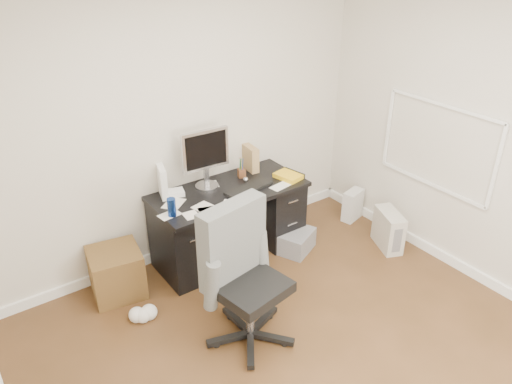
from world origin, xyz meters
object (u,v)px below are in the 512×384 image
wicker_basket (116,272)px  keyboard (249,188)px  pc_tower (388,230)px  lcd_monitor (205,159)px  desk (230,220)px  office_chair (250,280)px

wicker_basket → keyboard: bearing=-8.3°
keyboard → pc_tower: keyboard is taller
pc_tower → lcd_monitor: bearing=170.6°
keyboard → desk: bearing=132.6°
desk → lcd_monitor: 0.69m
office_chair → wicker_basket: (-0.66, 1.17, -0.37)m
desk → wicker_basket: bearing=176.3°
desk → pc_tower: desk is taller
wicker_basket → lcd_monitor: bearing=4.7°
office_chair → pc_tower: (1.93, 0.26, -0.39)m
keyboard → office_chair: office_chair is taller
pc_tower → desk: bearing=172.5°
desk → pc_tower: bearing=-30.6°
pc_tower → wicker_basket: bearing=-176.3°
pc_tower → wicker_basket: wicker_basket is taller
desk → pc_tower: size_ratio=3.69×
lcd_monitor → pc_tower: size_ratio=1.47×
lcd_monitor → office_chair: (-0.36, -1.26, -0.46)m
desk → office_chair: 1.23m
keyboard → office_chair: 1.20m
lcd_monitor → office_chair: 1.39m
office_chair → pc_tower: bearing=-2.3°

